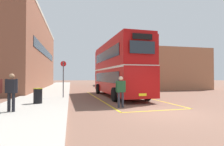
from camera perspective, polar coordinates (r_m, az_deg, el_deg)
ground_plane at (r=22.94m, az=-1.88°, el=-5.57°), size 135.60×135.60×0.00m
sidewalk_left at (r=25.00m, az=-17.82°, el=-4.99°), size 4.00×57.60×0.14m
brick_building_left at (r=30.21m, az=-25.84°, el=5.32°), size 6.17×25.46×10.22m
depot_building_right at (r=30.29m, az=15.26°, el=0.85°), size 8.90×12.32×5.61m
double_decker_bus at (r=16.16m, az=2.06°, el=1.51°), size 3.12×10.13×4.75m
single_deck_bus at (r=36.91m, az=-1.47°, el=-1.37°), size 3.40×8.26×3.02m
pedestrian_boarding at (r=10.36m, az=2.77°, el=-5.11°), size 0.60×0.25×1.78m
pedestrian_waiting_near at (r=9.59m, az=-29.12°, el=-4.53°), size 0.55×0.39×1.76m
litter_bin at (r=11.91m, az=-22.31°, el=-6.64°), size 0.53×0.53×0.92m
bus_stop_sign at (r=14.65m, az=-15.08°, el=-0.79°), size 0.44×0.08×2.85m
bay_marking_yellow at (r=14.44m, az=4.17°, el=-8.13°), size 4.69×12.21×0.01m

